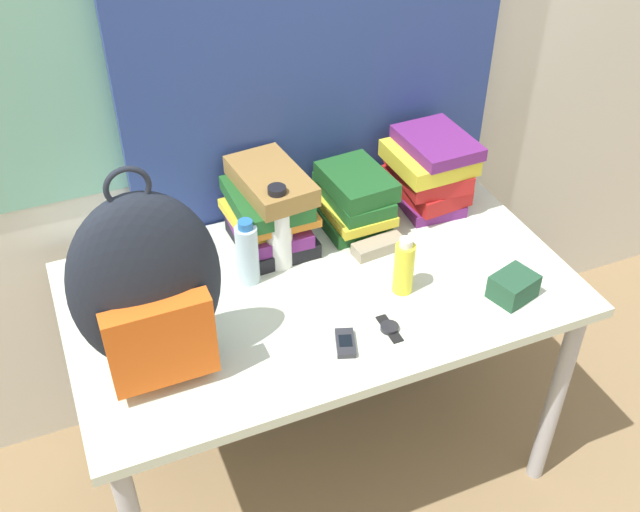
% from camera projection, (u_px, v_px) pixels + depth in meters
% --- Properties ---
extents(wall_back, '(6.00, 0.06, 2.50)m').
position_uv_depth(wall_back, '(252.00, 42.00, 2.03)').
color(wall_back, silver).
rests_on(wall_back, ground_plane).
extents(curtain_blue, '(1.14, 0.04, 2.50)m').
position_uv_depth(curtain_blue, '(318.00, 39.00, 2.05)').
color(curtain_blue, navy).
rests_on(curtain_blue, ground_plane).
extents(desk, '(1.34, 0.76, 0.74)m').
position_uv_depth(desk, '(320.00, 309.00, 2.06)').
color(desk, silver).
rests_on(desk, ground_plane).
extents(backpack, '(0.34, 0.19, 0.54)m').
position_uv_depth(backpack, '(148.00, 291.00, 1.64)').
color(backpack, '#1E232D').
rests_on(backpack, desk).
extents(book_stack_left, '(0.23, 0.29, 0.23)m').
position_uv_depth(book_stack_left, '(269.00, 209.00, 2.09)').
color(book_stack_left, black).
rests_on(book_stack_left, desk).
extents(book_stack_center, '(0.20, 0.28, 0.17)m').
position_uv_depth(book_stack_center, '(352.00, 198.00, 2.19)').
color(book_stack_center, '#1E5623').
rests_on(book_stack_center, desk).
extents(book_stack_right, '(0.23, 0.27, 0.23)m').
position_uv_depth(book_stack_right, '(429.00, 170.00, 2.24)').
color(book_stack_right, '#6B2370').
rests_on(book_stack_right, desk).
extents(water_bottle, '(0.06, 0.06, 0.20)m').
position_uv_depth(water_bottle, '(247.00, 253.00, 1.97)').
color(water_bottle, silver).
rests_on(water_bottle, desk).
extents(sports_bottle, '(0.08, 0.08, 0.25)m').
position_uv_depth(sports_bottle, '(278.00, 228.00, 2.01)').
color(sports_bottle, white).
rests_on(sports_bottle, desk).
extents(sunscreen_bottle, '(0.05, 0.05, 0.17)m').
position_uv_depth(sunscreen_bottle, '(404.00, 267.00, 1.95)').
color(sunscreen_bottle, yellow).
rests_on(sunscreen_bottle, desk).
extents(cell_phone, '(0.07, 0.10, 0.02)m').
position_uv_depth(cell_phone, '(345.00, 343.00, 1.83)').
color(cell_phone, '#2D2D33').
rests_on(cell_phone, desk).
extents(sunglasses_case, '(0.15, 0.07, 0.04)m').
position_uv_depth(sunglasses_case, '(378.00, 246.00, 2.12)').
color(sunglasses_case, gray).
rests_on(sunglasses_case, desk).
extents(camera_pouch, '(0.13, 0.12, 0.07)m').
position_uv_depth(camera_pouch, '(513.00, 286.00, 1.96)').
color(camera_pouch, '#234C33').
rests_on(camera_pouch, desk).
extents(wristwatch, '(0.05, 0.10, 0.01)m').
position_uv_depth(wristwatch, '(390.00, 328.00, 1.87)').
color(wristwatch, black).
rests_on(wristwatch, desk).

